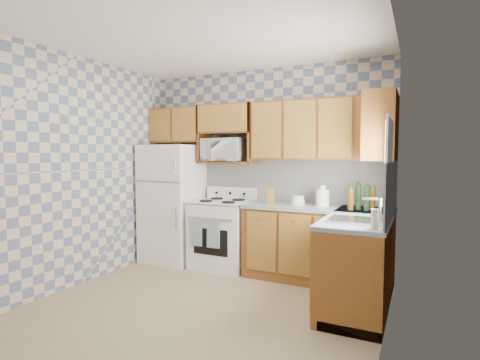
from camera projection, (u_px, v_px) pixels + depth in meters
name	position (u px, v px, depth m)	size (l,w,h in m)	color
floor	(203.00, 307.00, 3.79)	(3.40, 3.40, 0.00)	#8C7557
back_wall	(264.00, 169.00, 5.13)	(3.40, 0.02, 2.70)	slate
right_wall	(386.00, 180.00, 2.96)	(0.02, 3.20, 2.70)	slate
backsplash_back	(291.00, 181.00, 4.96)	(2.60, 0.01, 0.56)	silver
backsplash_right	(392.00, 190.00, 3.69)	(0.01, 1.60, 0.56)	silver
refrigerator	(173.00, 203.00, 5.41)	(0.75, 0.70, 1.68)	white
stove_body	(222.00, 235.00, 5.11)	(0.76, 0.65, 0.90)	white
cooktop	(222.00, 202.00, 5.08)	(0.76, 0.65, 0.03)	silver
backguard	(232.00, 193.00, 5.32)	(0.76, 0.08, 0.17)	white
dish_towel_left	(196.00, 231.00, 4.88)	(0.18, 0.03, 0.38)	navy
dish_towel_right	(213.00, 233.00, 4.77)	(0.18, 0.03, 0.38)	navy
base_cabinets_back	(317.00, 245.00, 4.57)	(1.75, 0.60, 0.88)	brown
base_cabinets_right	(359.00, 262.00, 3.87)	(0.60, 1.60, 0.88)	brown
countertop_back	(317.00, 208.00, 4.53)	(1.77, 0.63, 0.04)	slate
countertop_right	(360.00, 218.00, 3.84)	(0.63, 1.60, 0.04)	slate
upper_cabinets_back	(321.00, 130.00, 4.59)	(1.75, 0.33, 0.74)	brown
upper_cabinets_fridge	(178.00, 126.00, 5.50)	(0.82, 0.33, 0.50)	brown
upper_cabinets_right	(381.00, 127.00, 4.12)	(0.33, 0.70, 0.74)	brown
microwave_shelf	(228.00, 163.00, 5.18)	(0.80, 0.33, 0.03)	brown
microwave	(225.00, 150.00, 5.16)	(0.57, 0.39, 0.32)	white
sink	(355.00, 221.00, 3.52)	(0.48, 0.40, 0.03)	#B7B7BC
window	(389.00, 165.00, 3.36)	(0.02, 0.66, 0.86)	white
bottle_0	(358.00, 196.00, 4.26)	(0.07, 0.07, 0.30)	black
bottle_1	(367.00, 198.00, 4.16)	(0.07, 0.07, 0.28)	black
bottle_2	(372.00, 199.00, 4.23)	(0.07, 0.07, 0.26)	#51350F
bottle_3	(351.00, 200.00, 4.22)	(0.07, 0.07, 0.24)	#51350F
knife_block	(271.00, 196.00, 4.74)	(0.09, 0.09, 0.20)	brown
electric_kettle	(323.00, 198.00, 4.54)	(0.16, 0.16, 0.20)	white
food_containers	(298.00, 200.00, 4.64)	(0.17, 0.17, 0.12)	beige
soap_bottle	(375.00, 219.00, 3.15)	(0.06, 0.06, 0.17)	beige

